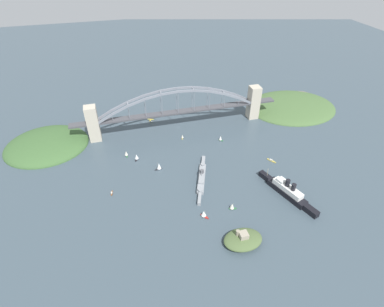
% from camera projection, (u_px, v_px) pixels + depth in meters
% --- Properties ---
extents(ground_plane, '(1400.00, 1400.00, 0.00)m').
position_uv_depth(ground_plane, '(178.00, 128.00, 461.97)').
color(ground_plane, '#3D4C56').
extents(harbor_arch_bridge, '(304.41, 15.84, 63.28)m').
position_uv_depth(harbor_arch_bridge, '(178.00, 111.00, 445.14)').
color(harbor_arch_bridge, '#BCB29E').
rests_on(harbor_arch_bridge, ground).
extents(headland_west_shore, '(147.92, 123.56, 19.57)m').
position_uv_depth(headland_west_shore, '(292.00, 107.00, 515.59)').
color(headland_west_shore, '#476638').
rests_on(headland_west_shore, ground).
extents(headland_east_shore, '(112.10, 103.34, 25.03)m').
position_uv_depth(headland_east_shore, '(48.00, 145.00, 425.14)').
color(headland_east_shore, '#3D6033').
rests_on(headland_east_shore, ground).
extents(ocean_liner, '(33.17, 81.53, 20.96)m').
position_uv_depth(ocean_liner, '(287.00, 191.00, 342.62)').
color(ocean_liner, black).
rests_on(ocean_liner, ground).
extents(naval_cruiser, '(33.41, 81.06, 17.02)m').
position_uv_depth(naval_cruiser, '(202.00, 178.00, 365.31)').
color(naval_cruiser, gray).
rests_on(naval_cruiser, ground).
extents(fort_island_mid_harbor, '(38.04, 27.17, 14.75)m').
position_uv_depth(fort_island_mid_harbor, '(243.00, 239.00, 291.18)').
color(fort_island_mid_harbor, '#4C6038').
rests_on(fort_island_mid_harbor, ground).
extents(seaplane_taxiing_near_bridge, '(9.46, 7.47, 5.14)m').
position_uv_depth(seaplane_taxiing_near_bridge, '(151.00, 120.00, 475.39)').
color(seaplane_taxiing_near_bridge, '#B7B7B2').
rests_on(seaplane_taxiing_near_bridge, ground).
extents(seaplane_second_in_formation, '(7.87, 11.41, 4.81)m').
position_uv_depth(seaplane_second_in_formation, '(134.00, 117.00, 482.53)').
color(seaplane_second_in_formation, '#B7B7B2').
rests_on(seaplane_second_in_formation, ground).
extents(small_boat_0, '(9.87, 6.43, 10.78)m').
position_uv_depth(small_boat_0, '(159.00, 166.00, 380.02)').
color(small_boat_0, black).
rests_on(small_boat_0, ground).
extents(small_boat_1, '(8.55, 5.57, 9.07)m').
position_uv_depth(small_boat_1, '(232.00, 206.00, 326.74)').
color(small_boat_1, '#2D6B3D').
rests_on(small_boat_1, ground).
extents(small_boat_2, '(7.87, 9.09, 8.92)m').
position_uv_depth(small_boat_2, '(204.00, 214.00, 318.25)').
color(small_boat_2, '#B2231E').
rests_on(small_boat_2, ground).
extents(small_boat_3, '(6.71, 8.80, 8.72)m').
position_uv_depth(small_boat_3, '(137.00, 157.00, 396.89)').
color(small_boat_3, black).
rests_on(small_boat_3, ground).
extents(small_boat_4, '(2.64, 8.16, 2.27)m').
position_uv_depth(small_boat_4, '(112.00, 193.00, 347.66)').
color(small_boat_4, brown).
rests_on(small_boat_4, ground).
extents(small_boat_5, '(6.60, 6.16, 8.95)m').
position_uv_depth(small_boat_5, '(220.00, 138.00, 431.70)').
color(small_boat_5, '#2D6B3D').
rests_on(small_boat_5, ground).
extents(small_boat_6, '(4.41, 6.03, 6.53)m').
position_uv_depth(small_boat_6, '(182.00, 136.00, 436.97)').
color(small_boat_6, gold).
rests_on(small_boat_6, ground).
extents(small_boat_7, '(4.67, 7.97, 8.97)m').
position_uv_depth(small_boat_7, '(126.00, 153.00, 402.75)').
color(small_boat_7, '#2D6B3D').
rests_on(small_boat_7, ground).
extents(small_boat_8, '(8.06, 11.63, 2.27)m').
position_uv_depth(small_boat_8, '(271.00, 160.00, 395.95)').
color(small_boat_8, gold).
rests_on(small_boat_8, ground).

